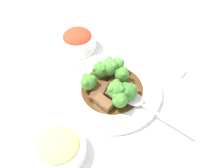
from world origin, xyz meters
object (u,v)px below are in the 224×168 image
Objects in this scene: beef_strip_1 at (104,102)px; beef_strip_2 at (100,92)px; beef_strip_0 at (127,87)px; broccoli_floret_7 at (89,82)px; broccoli_floret_3 at (116,90)px; broccoli_floret_0 at (99,70)px; broccoli_floret_5 at (122,74)px; side_bowl_appetizer at (60,147)px; broccoli_floret_6 at (109,67)px; broccoli_floret_4 at (129,91)px; main_plate at (112,90)px; beef_strip_3 at (111,86)px; sauce_dish at (174,69)px; broccoli_floret_1 at (118,64)px; broccoli_floret_2 at (120,100)px; side_bowl_kimchi at (78,40)px; serving_spoon at (138,102)px.

beef_strip_2 is at bearing -99.29° from beef_strip_1.
broccoli_floret_7 reaches higher than beef_strip_0.
broccoli_floret_0 is at bearing -85.61° from broccoli_floret_3.
side_bowl_appetizer is at bearing 26.35° from broccoli_floret_5.
broccoli_floret_6 reaches higher than beef_strip_1.
broccoli_floret_4 is 0.11m from broccoli_floret_7.
main_plate is 3.72× the size of beef_strip_3.
beef_strip_0 is 1.32× the size of broccoli_floret_0.
beef_strip_1 is at bearing 80.71° from beef_strip_2.
broccoli_floret_3 is at bearing 5.94° from sauce_dish.
broccoli_floret_1 is 0.97× the size of broccoli_floret_7.
broccoli_floret_5 is (-0.05, 0.04, -0.01)m from broccoli_floret_0.
beef_strip_0 is 0.07m from beef_strip_2.
side_bowl_appetizer is at bearing 12.21° from broccoli_floret_2.
side_bowl_appetizer reaches higher than sauce_dish.
side_bowl_kimchi is (0.02, -0.16, -0.02)m from broccoli_floret_6.
broccoli_floret_7 is 0.24× the size of serving_spoon.
side_bowl_kimchi is (0.04, -0.28, 0.01)m from serving_spoon.
broccoli_floret_1 is 0.79× the size of broccoli_floret_3.
broccoli_floret_4 is (0.02, 0.10, 0.00)m from broccoli_floret_1.
broccoli_floret_1 is 0.10m from broccoli_floret_7.
broccoli_floret_7 is at bearing -49.54° from serving_spoon.
broccoli_floret_5 is at bearing -169.65° from beef_strip_3.
beef_strip_2 is 0.18m from side_bowl_appetizer.
broccoli_floret_6 is (0.02, -0.06, 0.03)m from beef_strip_0.
broccoli_floret_4 is 0.79× the size of sauce_dish.
broccoli_floret_1 is 0.41× the size of side_bowl_kimchi.
main_plate is 3.94× the size of beef_strip_0.
broccoli_floret_3 is 0.87× the size of sauce_dish.
sauce_dish is (-0.20, 0.22, -0.02)m from side_bowl_kimchi.
broccoli_floret_0 is 1.00× the size of broccoli_floret_4.
beef_strip_1 is 0.09m from broccoli_floret_5.
broccoli_floret_2 is 0.71× the size of sauce_dish.
beef_strip_2 is 0.05m from broccoli_floret_3.
side_bowl_appetizer is (0.20, 0.05, -0.02)m from broccoli_floret_4.
main_plate is at bearing 115.09° from beef_strip_3.
broccoli_floret_3 is 1.32× the size of broccoli_floret_5.
beef_strip_3 is at bearing -171.47° from beef_strip_2.
beef_strip_1 is 0.09m from broccoli_floret_0.
broccoli_floret_3 reaches higher than side_bowl_kimchi.
broccoli_floret_4 is at bearing 110.81° from beef_strip_3.
broccoli_floret_6 is 0.25m from side_bowl_appetizer.
beef_strip_0 is 0.62× the size of side_bowl_kimchi.
broccoli_floret_5 is 0.17m from sauce_dish.
broccoli_floret_1 is 0.17m from side_bowl_kimchi.
broccoli_floret_0 is 0.91× the size of broccoli_floret_3.
side_bowl_appetizer is at bearing 19.60° from broccoli_floret_3.
broccoli_floret_6 reaches higher than broccoli_floret_2.
beef_strip_0 is 0.09m from broccoli_floret_0.
beef_strip_0 is 1.00× the size of beef_strip_2.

